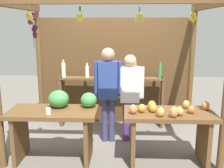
# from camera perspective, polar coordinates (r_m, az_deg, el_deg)

# --- Properties ---
(ground_plane) EXTENTS (12.00, 12.00, 0.00)m
(ground_plane) POSITION_cam_1_polar(r_m,az_deg,el_deg) (4.83, 0.10, -12.01)
(ground_plane) COLOR slate
(ground_plane) RESTS_ON ground
(market_stall) EXTENTS (3.20, 2.00, 2.38)m
(market_stall) POSITION_cam_1_polar(r_m,az_deg,el_deg) (4.87, 0.29, 5.20)
(market_stall) COLOR brown
(market_stall) RESTS_ON ground
(fruit_counter_left) EXTENTS (1.29, 0.68, 1.05)m
(fruit_counter_left) POSITION_cam_1_polar(r_m,az_deg,el_deg) (4.07, -11.53, -7.08)
(fruit_counter_left) COLOR brown
(fruit_counter_left) RESTS_ON ground
(fruit_counter_right) EXTENTS (1.29, 0.64, 0.94)m
(fruit_counter_right) POSITION_cam_1_polar(r_m,az_deg,el_deg) (3.98, 11.97, -8.44)
(fruit_counter_right) COLOR brown
(fruit_counter_right) RESTS_ON ground
(bottle_shelf_unit) EXTENTS (2.05, 0.22, 1.36)m
(bottle_shelf_unit) POSITION_cam_1_polar(r_m,az_deg,el_deg) (5.24, -0.35, -0.86)
(bottle_shelf_unit) COLOR brown
(bottle_shelf_unit) RESTS_ON ground
(vendor_man) EXTENTS (0.48, 0.22, 1.64)m
(vendor_man) POSITION_cam_1_polar(r_m,az_deg,el_deg) (4.50, -0.84, -0.54)
(vendor_man) COLOR #403D6E
(vendor_man) RESTS_ON ground
(vendor_woman) EXTENTS (0.48, 0.21, 1.52)m
(vendor_woman) POSITION_cam_1_polar(r_m,az_deg,el_deg) (4.55, 3.83, -1.45)
(vendor_woman) COLOR #57327A
(vendor_woman) RESTS_ON ground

